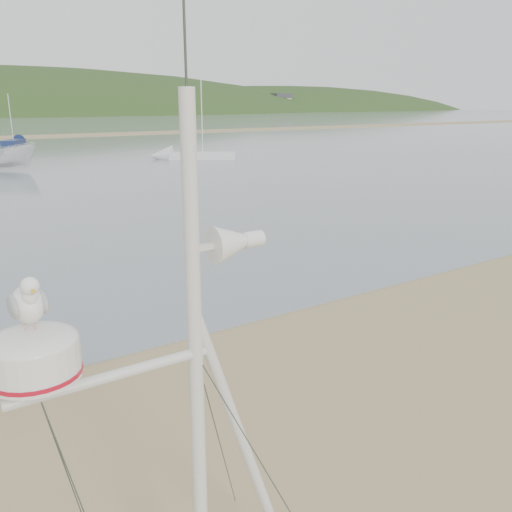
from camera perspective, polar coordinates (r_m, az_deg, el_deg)
mast_rig at (r=4.70m, az=-6.32°, el=-24.31°), size 2.38×2.54×5.37m
sailboat_white_near at (r=43.23m, az=-7.95°, el=10.42°), size 6.52×5.02×6.68m
sailboat_blue_far at (r=64.51m, az=-23.84°, el=11.01°), size 3.70×5.53×5.54m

